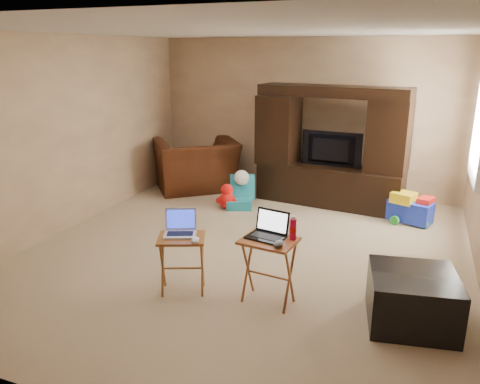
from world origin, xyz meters
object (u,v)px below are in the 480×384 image
at_px(entertainment_center, 331,147).
at_px(tray_table_left, 182,265).
at_px(child_rocker, 239,192).
at_px(plush_toy, 227,196).
at_px(mouse_left, 195,240).
at_px(laptop_left, 180,224).
at_px(ottoman, 412,299).
at_px(laptop_right, 266,226).
at_px(recliner, 196,165).
at_px(tray_table_right, 268,271).
at_px(television, 330,150).
at_px(mouse_right, 279,244).
at_px(push_toy, 410,208).
at_px(water_bottle, 293,229).

bearing_deg(entertainment_center, tray_table_left, -97.08).
bearing_deg(child_rocker, plush_toy, -168.86).
xyz_separation_m(plush_toy, mouse_left, (0.77, -2.57, 0.41)).
bearing_deg(laptop_left, ottoman, -17.79).
xyz_separation_m(tray_table_left, laptop_right, (0.80, 0.13, 0.47)).
distance_m(recliner, tray_table_right, 3.91).
distance_m(television, mouse_right, 3.24).
height_order(recliner, push_toy, recliner).
height_order(tray_table_left, laptop_right, laptop_right).
distance_m(ottoman, laptop_left, 2.21).
height_order(television, push_toy, television).
bearing_deg(laptop_right, mouse_right, -29.07).
bearing_deg(recliner, mouse_right, 87.76).
height_order(plush_toy, tray_table_left, tray_table_left).
relative_size(laptop_right, mouse_left, 2.83).
distance_m(television, laptop_right, 3.09).
bearing_deg(tray_table_right, push_toy, 73.99).
xyz_separation_m(entertainment_center, push_toy, (1.22, -0.40, -0.68)).
bearing_deg(laptop_right, entertainment_center, 100.60).
xyz_separation_m(push_toy, laptop_right, (-1.21, -2.73, 0.54)).
xyz_separation_m(entertainment_center, tray_table_right, (0.05, -3.15, -0.58)).
height_order(television, mouse_right, television).
distance_m(ottoman, mouse_left, 1.99).
bearing_deg(entertainment_center, laptop_right, -83.23).
height_order(push_toy, tray_table_right, tray_table_right).
bearing_deg(mouse_left, laptop_left, 155.16).
relative_size(recliner, tray_table_left, 2.26).
height_order(recliner, laptop_left, recliner).
height_order(laptop_right, mouse_right, laptop_right).
xyz_separation_m(entertainment_center, laptop_right, (0.01, -3.13, -0.14)).
xyz_separation_m(tray_table_right, mouse_right, (0.13, -0.12, 0.35)).
distance_m(entertainment_center, ottoman, 3.38).
relative_size(ottoman, mouse_left, 6.09).
bearing_deg(tray_table_right, child_rocker, 124.05).
relative_size(plush_toy, ottoman, 0.54).
height_order(laptop_left, mouse_left, laptop_left).
relative_size(recliner, water_bottle, 6.69).
height_order(tray_table_right, mouse_left, tray_table_right).
bearing_deg(mouse_left, plush_toy, 106.65).
height_order(television, plush_toy, television).
bearing_deg(plush_toy, mouse_left, -73.35).
height_order(recliner, laptop_right, laptop_right).
height_order(plush_toy, mouse_left, mouse_left).
xyz_separation_m(television, water_bottle, (0.25, -3.03, -0.13)).
distance_m(push_toy, tray_table_left, 3.50).
bearing_deg(recliner, television, 139.88).
bearing_deg(entertainment_center, mouse_left, -93.75).
bearing_deg(entertainment_center, tray_table_right, -82.50).
bearing_deg(ottoman, child_rocker, 137.07).
distance_m(recliner, water_bottle, 3.98).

